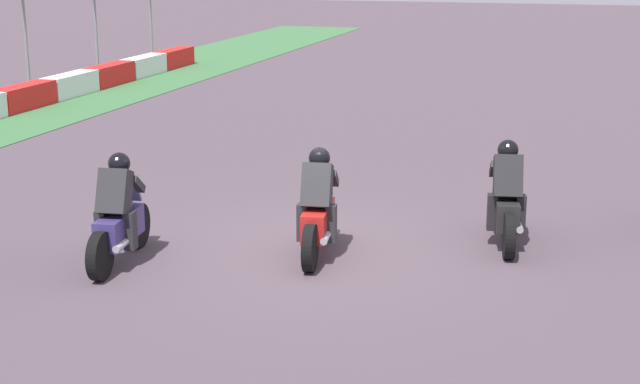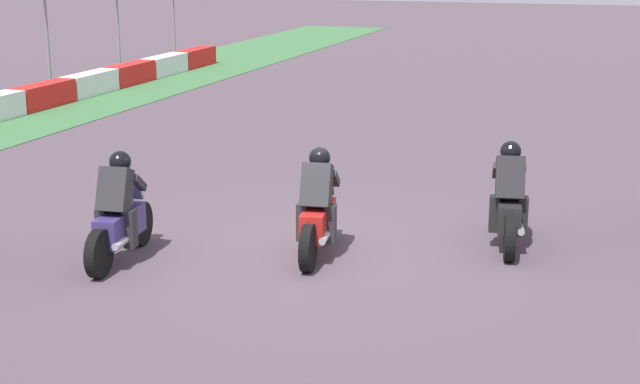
% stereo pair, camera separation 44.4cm
% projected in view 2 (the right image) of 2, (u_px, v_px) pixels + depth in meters
% --- Properties ---
extents(ground_plane, '(120.00, 120.00, 0.00)m').
position_uv_depth(ground_plane, '(321.00, 250.00, 13.40)').
color(ground_plane, '#4A3D46').
extents(rider_lane_b, '(2.03, 0.62, 1.51)m').
position_uv_depth(rider_lane_b, '(509.00, 204.00, 13.47)').
color(rider_lane_b, black).
rests_on(rider_lane_b, ground_plane).
extents(rider_lane_c, '(2.04, 0.59, 1.51)m').
position_uv_depth(rider_lane_c, '(318.00, 212.00, 13.06)').
color(rider_lane_c, black).
rests_on(rider_lane_c, ground_plane).
extents(rider_lane_d, '(2.04, 0.58, 1.51)m').
position_uv_depth(rider_lane_d, '(119.00, 217.00, 12.83)').
color(rider_lane_d, black).
rests_on(rider_lane_d, ground_plane).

